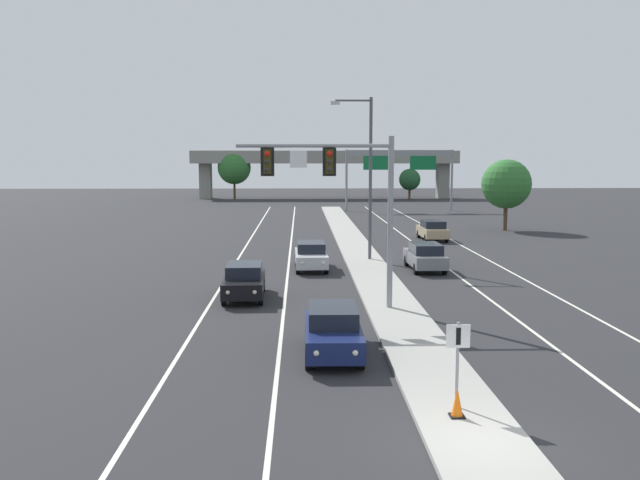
{
  "coord_description": "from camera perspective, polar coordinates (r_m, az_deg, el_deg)",
  "views": [
    {
      "loc": [
        -3.98,
        -14.1,
        6.43
      ],
      "look_at": [
        -3.2,
        12.19,
        3.2
      ],
      "focal_mm": 37.39,
      "sensor_mm": 36.0,
      "label": 1
    }
  ],
  "objects": [
    {
      "name": "ground_plane",
      "position": [
        16.0,
        13.45,
        -16.89
      ],
      "size": [
        260.0,
        260.0,
        0.0
      ],
      "primitive_type": "plane",
      "color": "#28282B"
    },
    {
      "name": "median_island",
      "position": [
        32.97,
        5.28,
        -4.15
      ],
      "size": [
        2.4,
        110.0,
        0.15
      ],
      "primitive_type": "cube",
      "color": "#9E9B93",
      "rests_on": "ground"
    },
    {
      "name": "lane_stripe_oncoming_center",
      "position": [
        39.63,
        -2.72,
        -2.34
      ],
      "size": [
        0.14,
        100.0,
        0.01
      ],
      "primitive_type": "cube",
      "color": "silver",
      "rests_on": "ground"
    },
    {
      "name": "lane_stripe_receding_center",
      "position": [
        40.57,
        10.68,
        -2.24
      ],
      "size": [
        0.14,
        100.0,
        0.01
      ],
      "primitive_type": "cube",
      "color": "silver",
      "rests_on": "ground"
    },
    {
      "name": "edge_stripe_left",
      "position": [
        39.83,
        -7.48,
        -2.35
      ],
      "size": [
        0.14,
        100.0,
        0.01
      ],
      "primitive_type": "cube",
      "color": "silver",
      "rests_on": "ground"
    },
    {
      "name": "edge_stripe_right",
      "position": [
        41.4,
        15.15,
        -2.18
      ],
      "size": [
        0.14,
        100.0,
        0.01
      ],
      "primitive_type": "cube",
      "color": "silver",
      "rests_on": "ground"
    },
    {
      "name": "overhead_signal_mast",
      "position": [
        27.72,
        1.87,
        4.66
      ],
      "size": [
        6.52,
        0.44,
        7.2
      ],
      "color": "gray",
      "rests_on": "median_island"
    },
    {
      "name": "median_sign_post",
      "position": [
        17.33,
        11.71,
        -9.37
      ],
      "size": [
        0.6,
        0.1,
        2.2
      ],
      "color": "gray",
      "rests_on": "median_island"
    },
    {
      "name": "street_lamp_median",
      "position": [
        41.54,
        4.03,
        6.1
      ],
      "size": [
        2.58,
        0.28,
        10.0
      ],
      "color": "#4C4C51",
      "rests_on": "median_island"
    },
    {
      "name": "car_oncoming_navy",
      "position": [
        22.06,
        1.11,
        -7.73
      ],
      "size": [
        1.86,
        4.49,
        1.58
      ],
      "color": "#141E4C",
      "rests_on": "ground"
    },
    {
      "name": "car_oncoming_black",
      "position": [
        31.01,
        -6.5,
        -3.47
      ],
      "size": [
        1.91,
        4.5,
        1.58
      ],
      "color": "black",
      "rests_on": "ground"
    },
    {
      "name": "car_oncoming_silver",
      "position": [
        38.75,
        -0.78,
        -1.33
      ],
      "size": [
        1.9,
        4.5,
        1.58
      ],
      "color": "#B7B7BC",
      "rests_on": "ground"
    },
    {
      "name": "car_receding_grey",
      "position": [
        38.93,
        8.98,
        -1.37
      ],
      "size": [
        1.88,
        4.49,
        1.58
      ],
      "color": "slate",
      "rests_on": "ground"
    },
    {
      "name": "car_receding_tan",
      "position": [
        53.33,
        9.61,
        0.86
      ],
      "size": [
        1.87,
        4.49,
        1.58
      ],
      "color": "tan",
      "rests_on": "ground"
    },
    {
      "name": "traffic_cone_median_nose",
      "position": [
        17.05,
        11.67,
        -13.47
      ],
      "size": [
        0.36,
        0.36,
        0.74
      ],
      "color": "black",
      "rests_on": "median_island"
    },
    {
      "name": "highway_sign_gantry",
      "position": [
        82.6,
        6.82,
        6.76
      ],
      "size": [
        13.28,
        0.42,
        7.5
      ],
      "color": "gray",
      "rests_on": "ground"
    },
    {
      "name": "overpass_bridge",
      "position": [
        107.95,
        0.41,
        6.65
      ],
      "size": [
        42.4,
        6.4,
        7.65
      ],
      "color": "gray",
      "rests_on": "ground"
    },
    {
      "name": "tree_far_right_b",
      "position": [
        61.84,
        15.67,
        4.63
      ],
      "size": [
        4.4,
        4.4,
        6.36
      ],
      "color": "#4C3823",
      "rests_on": "ground"
    },
    {
      "name": "tree_far_right_c",
      "position": [
        105.03,
        7.69,
        5.14
      ],
      "size": [
        3.34,
        3.34,
        4.84
      ],
      "color": "#4C3823",
      "rests_on": "ground"
    },
    {
      "name": "tree_far_left_b",
      "position": [
        106.84,
        -7.36,
        6.16
      ],
      "size": [
        5.27,
        5.27,
        7.62
      ],
      "color": "#4C3823",
      "rests_on": "ground"
    }
  ]
}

